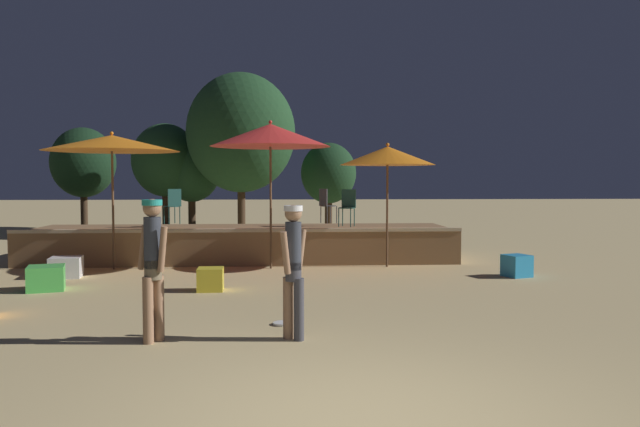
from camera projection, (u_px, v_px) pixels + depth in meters
ground_plane at (362, 424)px, 5.10m from camera, size 120.00×120.00×0.00m
wooden_deck at (243, 243)px, 15.79m from camera, size 10.42×2.83×0.87m
patio_umbrella_0 at (388, 156)px, 14.24m from camera, size 2.18×2.18×2.85m
patio_umbrella_1 at (112, 143)px, 13.79m from camera, size 2.96×2.96×3.07m
patio_umbrella_2 at (270, 135)px, 13.95m from camera, size 2.70×2.70×3.34m
cube_seat_0 at (46, 278)px, 11.30m from camera, size 0.77×0.77×0.44m
cube_seat_1 at (66, 267)px, 12.79m from camera, size 0.69×0.69×0.42m
cube_seat_2 at (210, 279)px, 11.25m from camera, size 0.47×0.47×0.41m
cube_seat_4 at (517, 266)px, 12.89m from camera, size 0.61×0.61×0.45m
person_0 at (153, 261)px, 7.63m from camera, size 0.45×0.37×1.77m
person_1 at (293, 265)px, 7.75m from camera, size 0.37×0.45×1.69m
bistro_chair_0 at (326, 202)px, 16.23m from camera, size 0.46×0.46×0.90m
bistro_chair_1 at (173, 203)px, 15.93m from camera, size 0.47×0.47×0.90m
bistro_chair_2 at (348, 204)px, 15.16m from camera, size 0.45×0.45×0.90m
frisbee_disc at (282, 323)px, 8.60m from camera, size 0.27×0.27×0.03m
background_tree_0 at (165, 161)px, 23.66m from camera, size 2.52×2.52×4.15m
background_tree_1 at (83, 163)px, 25.30m from camera, size 2.58×2.58×4.14m
background_tree_2 at (241, 133)px, 22.39m from camera, size 3.90×3.90×5.85m
background_tree_3 at (328, 174)px, 23.56m from camera, size 2.09×2.09×3.42m
background_tree_4 at (192, 171)px, 23.84m from camera, size 2.18×2.18×3.56m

